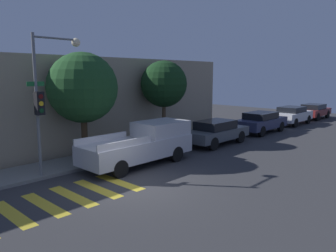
{
  "coord_description": "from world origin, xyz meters",
  "views": [
    {
      "loc": [
        -7.72,
        -8.98,
        4.15
      ],
      "look_at": [
        4.0,
        2.1,
        1.6
      ],
      "focal_mm": 35.0,
      "sensor_mm": 36.0,
      "label": 1
    }
  ],
  "objects_px": {
    "sedan_near_corner": "(216,132)",
    "sedan_tail_of_row": "(314,111)",
    "sedan_middle": "(261,122)",
    "tree_near_corner": "(83,88)",
    "pickup_truck": "(143,144)",
    "traffic_light_pole": "(47,88)",
    "sedan_far_end": "(292,115)",
    "tree_midblock": "(164,84)"
  },
  "relations": [
    {
      "from": "traffic_light_pole",
      "to": "sedan_far_end",
      "type": "xyz_separation_m",
      "value": [
        20.62,
        -1.27,
        -2.81
      ]
    },
    {
      "from": "sedan_middle",
      "to": "traffic_light_pole",
      "type": "bearing_deg",
      "value": 175.24
    },
    {
      "from": "traffic_light_pole",
      "to": "sedan_middle",
      "type": "xyz_separation_m",
      "value": [
        15.29,
        -1.27,
        -2.82
      ]
    },
    {
      "from": "tree_near_corner",
      "to": "pickup_truck",
      "type": "bearing_deg",
      "value": -58.86
    },
    {
      "from": "traffic_light_pole",
      "to": "sedan_tail_of_row",
      "type": "bearing_deg",
      "value": -2.85
    },
    {
      "from": "traffic_light_pole",
      "to": "sedan_tail_of_row",
      "type": "height_order",
      "value": "traffic_light_pole"
    },
    {
      "from": "sedan_tail_of_row",
      "to": "tree_near_corner",
      "type": "distance_m",
      "value": 23.52
    },
    {
      "from": "sedan_far_end",
      "to": "tree_midblock",
      "type": "distance_m",
      "value": 13.27
    },
    {
      "from": "pickup_truck",
      "to": "tree_midblock",
      "type": "xyz_separation_m",
      "value": [
        4.0,
        2.52,
        2.61
      ]
    },
    {
      "from": "sedan_near_corner",
      "to": "tree_near_corner",
      "type": "distance_m",
      "value": 8.26
    },
    {
      "from": "sedan_near_corner",
      "to": "sedan_tail_of_row",
      "type": "relative_size",
      "value": 1.05
    },
    {
      "from": "sedan_tail_of_row",
      "to": "sedan_far_end",
      "type": "bearing_deg",
      "value": -180.0
    },
    {
      "from": "pickup_truck",
      "to": "sedan_tail_of_row",
      "type": "distance_m",
      "value": 21.7
    },
    {
      "from": "sedan_middle",
      "to": "sedan_tail_of_row",
      "type": "distance_m",
      "value": 10.3
    },
    {
      "from": "traffic_light_pole",
      "to": "sedan_far_end",
      "type": "bearing_deg",
      "value": -3.53
    },
    {
      "from": "sedan_tail_of_row",
      "to": "tree_midblock",
      "type": "height_order",
      "value": "tree_midblock"
    },
    {
      "from": "sedan_near_corner",
      "to": "sedan_middle",
      "type": "height_order",
      "value": "sedan_middle"
    },
    {
      "from": "tree_near_corner",
      "to": "tree_midblock",
      "type": "relative_size",
      "value": 1.05
    },
    {
      "from": "pickup_truck",
      "to": "sedan_near_corner",
      "type": "height_order",
      "value": "pickup_truck"
    },
    {
      "from": "sedan_tail_of_row",
      "to": "tree_near_corner",
      "type": "height_order",
      "value": "tree_near_corner"
    },
    {
      "from": "tree_near_corner",
      "to": "traffic_light_pole",
      "type": "bearing_deg",
      "value": -152.19
    },
    {
      "from": "traffic_light_pole",
      "to": "sedan_far_end",
      "type": "distance_m",
      "value": 20.85
    },
    {
      "from": "sedan_far_end",
      "to": "sedan_tail_of_row",
      "type": "height_order",
      "value": "sedan_far_end"
    },
    {
      "from": "pickup_truck",
      "to": "sedan_middle",
      "type": "xyz_separation_m",
      "value": [
        11.39,
        0.0,
        -0.16
      ]
    },
    {
      "from": "traffic_light_pole",
      "to": "sedan_tail_of_row",
      "type": "distance_m",
      "value": 25.78
    },
    {
      "from": "tree_midblock",
      "to": "pickup_truck",
      "type": "bearing_deg",
      "value": -147.73
    },
    {
      "from": "traffic_light_pole",
      "to": "tree_near_corner",
      "type": "bearing_deg",
      "value": 27.81
    },
    {
      "from": "sedan_middle",
      "to": "sedan_tail_of_row",
      "type": "relative_size",
      "value": 1.08
    },
    {
      "from": "traffic_light_pole",
      "to": "tree_midblock",
      "type": "distance_m",
      "value": 7.99
    },
    {
      "from": "sedan_tail_of_row",
      "to": "pickup_truck",
      "type": "bearing_deg",
      "value": 180.0
    },
    {
      "from": "traffic_light_pole",
      "to": "sedan_tail_of_row",
      "type": "xyz_separation_m",
      "value": [
        25.59,
        -1.27,
        -2.87
      ]
    },
    {
      "from": "pickup_truck",
      "to": "tree_near_corner",
      "type": "xyz_separation_m",
      "value": [
        -1.52,
        2.52,
        2.56
      ]
    },
    {
      "from": "sedan_near_corner",
      "to": "tree_midblock",
      "type": "relative_size",
      "value": 0.92
    },
    {
      "from": "sedan_tail_of_row",
      "to": "tree_near_corner",
      "type": "xyz_separation_m",
      "value": [
        -23.22,
        2.52,
        2.76
      ]
    },
    {
      "from": "sedan_middle",
      "to": "tree_near_corner",
      "type": "distance_m",
      "value": 13.44
    },
    {
      "from": "traffic_light_pole",
      "to": "tree_midblock",
      "type": "height_order",
      "value": "traffic_light_pole"
    },
    {
      "from": "sedan_near_corner",
      "to": "tree_midblock",
      "type": "distance_m",
      "value": 4.2
    },
    {
      "from": "pickup_truck",
      "to": "tree_midblock",
      "type": "distance_m",
      "value": 5.4
    },
    {
      "from": "traffic_light_pole",
      "to": "pickup_truck",
      "type": "relative_size",
      "value": 1.03
    },
    {
      "from": "sedan_near_corner",
      "to": "sedan_tail_of_row",
      "type": "distance_m",
      "value": 15.84
    },
    {
      "from": "sedan_near_corner",
      "to": "tree_midblock",
      "type": "xyz_separation_m",
      "value": [
        -1.86,
        2.52,
        2.79
      ]
    },
    {
      "from": "sedan_middle",
      "to": "tree_near_corner",
      "type": "height_order",
      "value": "tree_near_corner"
    }
  ]
}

